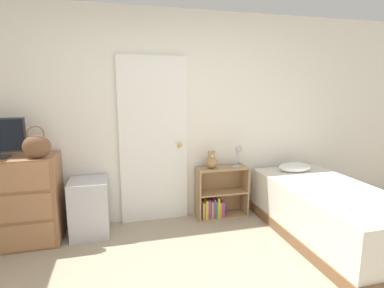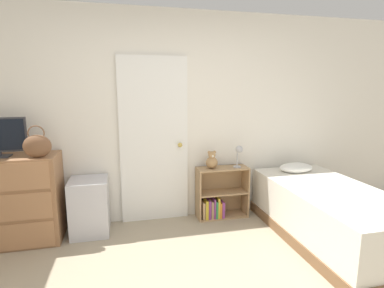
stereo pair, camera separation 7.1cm
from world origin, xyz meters
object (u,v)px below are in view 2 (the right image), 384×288
desk_lamp (239,152)px  bed (329,214)px  storage_bin (90,206)px  teddy_bear (212,161)px  handbag (37,146)px  dresser (9,200)px  bookshelf (218,197)px

desk_lamp → bed: 1.22m
storage_bin → teddy_bear: bearing=3.4°
storage_bin → desk_lamp: bearing=1.6°
handbag → bed: (2.99, -0.58, -0.77)m
storage_bin → handbag: bearing=-159.8°
teddy_bear → handbag: bearing=-172.6°
dresser → teddy_bear: 2.28m
handbag → desk_lamp: bearing=5.4°
teddy_bear → bed: teddy_bear is taller
teddy_bear → desk_lamp: (0.34, -0.04, 0.10)m
dresser → desk_lamp: dresser is taller
desk_lamp → dresser: bearing=-178.3°
handbag → teddy_bear: 1.95m
storage_bin → desk_lamp: (1.81, 0.05, 0.53)m
bed → desk_lamp: bearing=133.4°
dresser → storage_bin: (0.80, 0.03, -0.15)m
dresser → teddy_bear: size_ratio=4.56×
dresser → bed: bearing=-12.0°
teddy_bear → bookshelf: bearing=3.0°
dresser → bed: size_ratio=0.53×
handbag → teddy_bear: handbag is taller
teddy_bear → bed: size_ratio=0.12×
dresser → desk_lamp: 2.63m
storage_bin → bookshelf: size_ratio=0.97×
desk_lamp → storage_bin: bearing=-178.4°
dresser → bookshelf: bearing=2.9°
dresser → storage_bin: 0.81m
bookshelf → desk_lamp: desk_lamp is taller
bookshelf → bed: (0.99, -0.83, 0.03)m
desk_lamp → bed: size_ratio=0.15×
handbag → bookshelf: size_ratio=0.50×
dresser → teddy_bear: (2.26, 0.11, 0.27)m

